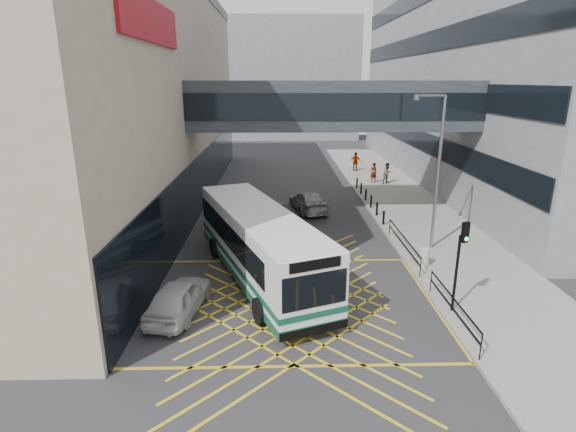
{
  "coord_description": "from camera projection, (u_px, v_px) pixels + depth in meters",
  "views": [
    {
      "loc": [
        -0.5,
        -17.19,
        9.07
      ],
      "look_at": [
        0.0,
        4.0,
        2.6
      ],
      "focal_mm": 28.0,
      "sensor_mm": 36.0,
      "label": 1
    }
  ],
  "objects": [
    {
      "name": "ground",
      "position": [
        290.0,
        302.0,
        19.1
      ],
      "size": [
        120.0,
        120.0,
        0.0
      ],
      "primitive_type": "plane",
      "color": "#333335"
    },
    {
      "name": "building_whsmith",
      "position": [
        30.0,
        95.0,
        31.66
      ],
      "size": [
        24.17,
        42.0,
        16.0
      ],
      "color": "tan",
      "rests_on": "ground"
    },
    {
      "name": "building_right",
      "position": [
        554.0,
        68.0,
        39.66
      ],
      "size": [
        24.09,
        44.0,
        20.0
      ],
      "color": "gray",
      "rests_on": "ground"
    },
    {
      "name": "building_far",
      "position": [
        268.0,
        80.0,
        73.79
      ],
      "size": [
        28.0,
        16.0,
        18.0
      ],
      "primitive_type": "cube",
      "color": "gray",
      "rests_on": "ground"
    },
    {
      "name": "skybridge",
      "position": [
        332.0,
        105.0,
        28.45
      ],
      "size": [
        20.0,
        4.1,
        3.0
      ],
      "color": "#2E3338",
      "rests_on": "ground"
    },
    {
      "name": "pavement",
      "position": [
        404.0,
        205.0,
        33.62
      ],
      "size": [
        6.0,
        54.0,
        0.16
      ],
      "primitive_type": "cube",
      "color": "gray",
      "rests_on": "ground"
    },
    {
      "name": "box_junction",
      "position": [
        290.0,
        302.0,
        19.09
      ],
      "size": [
        12.0,
        9.0,
        0.01
      ],
      "color": "gold",
      "rests_on": "ground"
    },
    {
      "name": "bus",
      "position": [
        259.0,
        243.0,
        20.89
      ],
      "size": [
        6.81,
        12.04,
        3.33
      ],
      "rotation": [
        0.0,
        0.0,
        0.37
      ],
      "color": "white",
      "rests_on": "ground"
    },
    {
      "name": "car_white",
      "position": [
        179.0,
        297.0,
        17.96
      ],
      "size": [
        2.57,
        4.74,
        1.43
      ],
      "primitive_type": "imported",
      "rotation": [
        0.0,
        0.0,
        2.97
      ],
      "color": "silver",
      "rests_on": "ground"
    },
    {
      "name": "car_dark",
      "position": [
        276.0,
        212.0,
        29.67
      ],
      "size": [
        1.64,
        4.16,
        1.3
      ],
      "primitive_type": "imported",
      "rotation": [
        0.0,
        0.0,
        3.15
      ],
      "color": "black",
      "rests_on": "ground"
    },
    {
      "name": "car_silver",
      "position": [
        308.0,
        201.0,
        32.07
      ],
      "size": [
        2.94,
        5.07,
        1.48
      ],
      "primitive_type": "imported",
      "rotation": [
        0.0,
        0.0,
        3.35
      ],
      "color": "gray",
      "rests_on": "ground"
    },
    {
      "name": "traffic_light",
      "position": [
        461.0,
        254.0,
        17.28
      ],
      "size": [
        0.31,
        0.45,
        3.78
      ],
      "rotation": [
        0.0,
        0.0,
        0.4
      ],
      "color": "black",
      "rests_on": "pavement"
    },
    {
      "name": "street_lamp",
      "position": [
        436.0,
        164.0,
        23.44
      ],
      "size": [
        1.85,
        0.67,
        8.19
      ],
      "rotation": [
        0.0,
        0.0,
        0.24
      ],
      "color": "slate",
      "rests_on": "pavement"
    },
    {
      "name": "litter_bin",
      "position": [
        424.0,
        257.0,
        22.26
      ],
      "size": [
        0.53,
        0.53,
        0.91
      ],
      "primitive_type": "cylinder",
      "color": "#ADA89E",
      "rests_on": "pavement"
    },
    {
      "name": "kerb_railings",
      "position": [
        422.0,
        265.0,
        20.68
      ],
      "size": [
        0.05,
        12.54,
        1.0
      ],
      "color": "black",
      "rests_on": "pavement"
    },
    {
      "name": "bollards",
      "position": [
        368.0,
        198.0,
        33.4
      ],
      "size": [
        0.14,
        10.14,
        0.9
      ],
      "color": "black",
      "rests_on": "pavement"
    },
    {
      "name": "pedestrian_a",
      "position": [
        373.0,
        173.0,
        40.14
      ],
      "size": [
        0.83,
        0.7,
        1.79
      ],
      "primitive_type": "imported",
      "rotation": [
        0.0,
        0.0,
        3.44
      ],
      "color": "gray",
      "rests_on": "pavement"
    },
    {
      "name": "pedestrian_b",
      "position": [
        387.0,
        173.0,
        39.75
      ],
      "size": [
        1.04,
        0.89,
        1.84
      ],
      "primitive_type": "imported",
      "rotation": [
        0.0,
        0.0,
        0.51
      ],
      "color": "gray",
      "rests_on": "pavement"
    },
    {
      "name": "pedestrian_c",
      "position": [
        356.0,
        162.0,
        45.25
      ],
      "size": [
        1.23,
        0.97,
        1.88
      ],
      "primitive_type": "imported",
      "rotation": [
        0.0,
        0.0,
        2.68
      ],
      "color": "gray",
      "rests_on": "pavement"
    }
  ]
}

